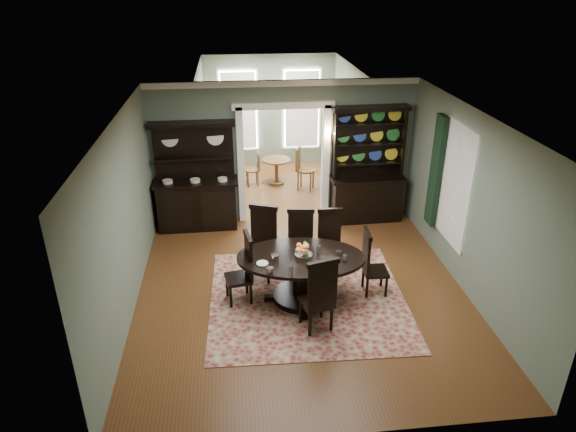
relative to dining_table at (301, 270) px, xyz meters
name	(u,v)px	position (x,y,z in m)	size (l,w,h in m)	color
room	(302,207)	(0.05, 0.23, 1.01)	(5.51, 6.01, 3.01)	brown
parlor	(273,120)	(0.05, 5.72, 0.95)	(3.51, 3.50, 3.01)	brown
doorway_trim	(283,147)	(0.05, 3.19, 1.05)	(2.08, 0.25, 2.57)	white
right_window	(446,178)	(2.74, 1.12, 1.03)	(0.15, 1.47, 2.12)	white
wall_sconce	(330,135)	(1.00, 3.04, 1.32)	(0.27, 0.21, 0.21)	#CD8836
rug	(307,298)	(0.12, 0.00, -0.56)	(3.20, 3.12, 0.01)	maroon
dining_table	(301,270)	(0.00, 0.00, 0.00)	(2.19, 2.10, 0.81)	black
centerpiece	(304,253)	(0.04, -0.02, 0.32)	(1.44, 0.93, 0.24)	white
chair_far_left	(263,240)	(-0.56, 0.86, 0.13)	(0.62, 0.60, 1.32)	black
chair_far_mid	(301,241)	(0.10, 0.80, 0.08)	(0.51, 0.49, 1.24)	black
chair_far_right	(330,239)	(0.64, 0.90, 0.05)	(0.46, 0.43, 1.17)	black
chair_end_left	(244,267)	(-0.91, 0.08, 0.06)	(0.49, 0.51, 1.20)	black
chair_end_right	(370,261)	(1.17, 0.07, 0.04)	(0.42, 0.45, 1.16)	black
chair_near	(320,294)	(0.16, -0.87, 0.11)	(0.58, 0.56, 1.28)	black
sideboard	(196,192)	(-1.80, 2.93, 0.22)	(1.71, 0.62, 2.25)	black
welsh_dresser	(367,180)	(1.81, 2.92, 0.33)	(1.60, 0.62, 2.48)	black
parlor_table	(276,168)	(0.07, 5.17, -0.14)	(0.71, 0.71, 0.66)	brown
parlor_chair_left	(255,168)	(-0.49, 5.14, -0.11)	(0.37, 0.36, 0.85)	brown
parlor_chair_right	(303,167)	(0.68, 4.74, 0.00)	(0.50, 0.49, 1.06)	brown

